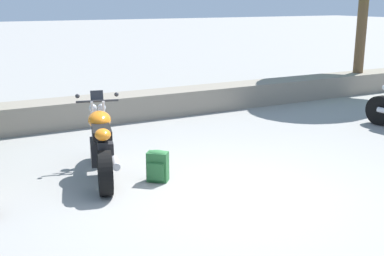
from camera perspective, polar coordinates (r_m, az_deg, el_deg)
name	(u,v)px	position (r m, az deg, el deg)	size (l,w,h in m)	color
ground_plane	(228,194)	(6.74, 4.23, -7.73)	(120.00, 120.00, 0.00)	gray
stone_wall	(112,108)	(10.84, -9.37, 2.29)	(36.00, 0.80, 0.55)	gray
motorcycle_orange_centre	(101,145)	(7.37, -10.52, -1.98)	(0.83, 2.03, 1.18)	black
rider_backpack	(158,165)	(7.13, -4.04, -4.36)	(0.35, 0.35, 0.47)	#2D6B38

